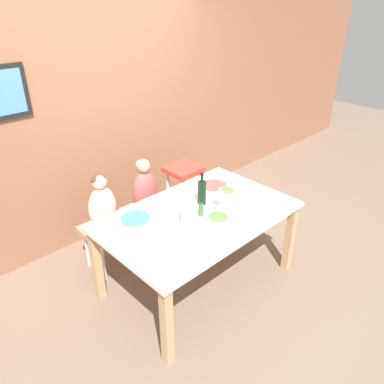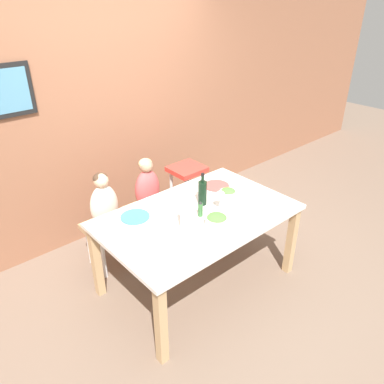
# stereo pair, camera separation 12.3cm
# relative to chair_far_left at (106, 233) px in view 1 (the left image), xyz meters

# --- Properties ---
(ground_plane) EXTENTS (14.00, 14.00, 0.00)m
(ground_plane) POSITION_rel_chair_far_left_xyz_m (0.47, -0.76, -0.39)
(ground_plane) COLOR #705B4C
(wall_back) EXTENTS (10.00, 0.09, 2.70)m
(wall_back) POSITION_rel_chair_far_left_xyz_m (0.47, 0.62, 0.96)
(wall_back) COLOR #8E5B42
(wall_back) RESTS_ON ground_plane
(dining_table) EXTENTS (1.64, 1.04, 0.74)m
(dining_table) POSITION_rel_chair_far_left_xyz_m (0.47, -0.76, 0.27)
(dining_table) COLOR silver
(dining_table) RESTS_ON ground_plane
(chair_far_left) EXTENTS (0.41, 0.38, 0.46)m
(chair_far_left) POSITION_rel_chair_far_left_xyz_m (0.00, 0.00, 0.00)
(chair_far_left) COLOR silver
(chair_far_left) RESTS_ON ground_plane
(chair_far_center) EXTENTS (0.41, 0.38, 0.46)m
(chair_far_center) POSITION_rel_chair_far_left_xyz_m (0.48, 0.00, 0.00)
(chair_far_center) COLOR silver
(chair_far_center) RESTS_ON ground_plane
(chair_right_highchair) EXTENTS (0.35, 0.33, 0.76)m
(chair_right_highchair) POSITION_rel_chair_far_left_xyz_m (1.00, -0.00, 0.20)
(chair_right_highchair) COLOR silver
(chair_right_highchair) RESTS_ON ground_plane
(person_child_left) EXTENTS (0.27, 0.16, 0.54)m
(person_child_left) POSITION_rel_chair_far_left_xyz_m (-0.00, 0.00, 0.33)
(person_child_left) COLOR beige
(person_child_left) RESTS_ON chair_far_left
(person_child_center) EXTENTS (0.27, 0.16, 0.54)m
(person_child_center) POSITION_rel_chair_far_left_xyz_m (0.48, 0.00, 0.33)
(person_child_center) COLOR #C64C4C
(person_child_center) RESTS_ON chair_far_center
(wine_bottle) EXTENTS (0.08, 0.08, 0.30)m
(wine_bottle) POSITION_rel_chair_far_left_xyz_m (0.61, -0.66, 0.48)
(wine_bottle) COLOR black
(wine_bottle) RESTS_ON dining_table
(paper_towel_roll) EXTENTS (0.11, 0.11, 0.25)m
(paper_towel_roll) POSITION_rel_chair_far_left_xyz_m (0.26, -0.86, 0.48)
(paper_towel_roll) COLOR white
(paper_towel_roll) RESTS_ON dining_table
(wine_glass_near) EXTENTS (0.08, 0.08, 0.17)m
(wine_glass_near) POSITION_rel_chair_far_left_xyz_m (0.67, -0.82, 0.49)
(wine_glass_near) COLOR white
(wine_glass_near) RESTS_ON dining_table
(salad_bowl_large) EXTENTS (0.19, 0.19, 0.09)m
(salad_bowl_large) POSITION_rel_chair_far_left_xyz_m (0.48, -0.99, 0.40)
(salad_bowl_large) COLOR silver
(salad_bowl_large) RESTS_ON dining_table
(salad_bowl_small) EXTENTS (0.15, 0.15, 0.09)m
(salad_bowl_small) POSITION_rel_chair_far_left_xyz_m (0.86, -0.74, 0.40)
(salad_bowl_small) COLOR silver
(salad_bowl_small) RESTS_ON dining_table
(dinner_plate_front_left) EXTENTS (0.24, 0.24, 0.01)m
(dinner_plate_front_left) POSITION_rel_chair_far_left_xyz_m (-0.03, -1.02, 0.36)
(dinner_plate_front_left) COLOR silver
(dinner_plate_front_left) RESTS_ON dining_table
(dinner_plate_back_left) EXTENTS (0.24, 0.24, 0.01)m
(dinner_plate_back_left) POSITION_rel_chair_far_left_xyz_m (0.04, -0.46, 0.36)
(dinner_plate_back_left) COLOR teal
(dinner_plate_back_left) RESTS_ON dining_table
(dinner_plate_back_right) EXTENTS (0.24, 0.24, 0.01)m
(dinner_plate_back_right) POSITION_rel_chair_far_left_xyz_m (0.95, -0.51, 0.36)
(dinner_plate_back_right) COLOR #D14C47
(dinner_plate_back_right) RESTS_ON dining_table
(dinner_plate_front_right) EXTENTS (0.24, 0.24, 0.01)m
(dinner_plate_front_right) POSITION_rel_chair_far_left_xyz_m (0.97, -1.07, 0.36)
(dinner_plate_front_right) COLOR silver
(dinner_plate_front_right) RESTS_ON dining_table
(condiment_bottle_hot_sauce) EXTENTS (0.04, 0.04, 0.14)m
(condiment_bottle_hot_sauce) POSITION_rel_chair_far_left_xyz_m (0.47, -0.80, 0.42)
(condiment_bottle_hot_sauce) COLOR #336633
(condiment_bottle_hot_sauce) RESTS_ON dining_table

